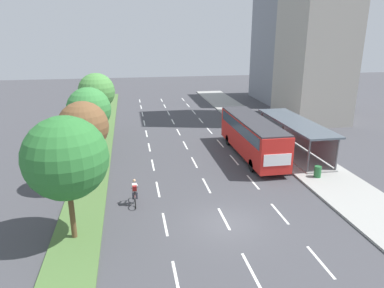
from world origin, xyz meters
TOP-DOWN VIEW (x-y plane):
  - ground_plane at (0.00, 0.00)m, footprint 140.00×140.00m
  - median_strip at (-8.30, 20.00)m, footprint 2.60×52.00m
  - sidewalk_right at (9.25, 20.00)m, footprint 4.50×52.00m
  - lane_divider_left at (-3.50, 17.50)m, footprint 0.14×46.00m
  - lane_divider_center at (0.00, 17.50)m, footprint 0.14×46.00m
  - lane_divider_right at (3.50, 17.50)m, footprint 0.14×46.00m
  - bus_shelter at (9.53, 11.01)m, footprint 2.90×10.83m
  - bus at (5.25, 10.98)m, footprint 2.54×11.29m
  - cyclist at (-5.11, 3.39)m, footprint 0.46×1.82m
  - median_tree_nearest at (-8.41, -0.03)m, footprint 4.25×4.25m
  - median_tree_second at (-8.27, 6.35)m, footprint 3.37×3.37m
  - median_tree_third at (-8.51, 12.73)m, footprint 3.67×3.67m
  - median_tree_fourth at (-8.33, 19.12)m, footprint 3.64×3.64m
  - trash_bin at (8.45, 5.19)m, footprint 0.52×0.52m
  - building_near_right at (16.84, 22.66)m, footprint 6.75×8.31m
  - building_mid_right at (20.93, 35.38)m, footprint 11.24×11.79m

SIDE VIEW (x-z plane):
  - ground_plane at x=0.00m, z-range 0.00..0.00m
  - lane_divider_left at x=-3.50m, z-range 0.00..0.01m
  - lane_divider_center at x=0.00m, z-range 0.00..0.01m
  - lane_divider_right at x=3.50m, z-range 0.00..0.01m
  - median_strip at x=-8.30m, z-range 0.00..0.12m
  - sidewalk_right at x=9.25m, z-range 0.00..0.15m
  - trash_bin at x=8.45m, z-range 0.15..1.00m
  - cyclist at x=-5.11m, z-range -0.06..1.65m
  - bus_shelter at x=9.53m, z-range 0.44..3.30m
  - bus at x=5.25m, z-range 0.38..3.75m
  - median_tree_third at x=-8.51m, z-range 1.32..7.42m
  - median_tree_second at x=-8.27m, z-range 1.47..7.59m
  - median_tree_nearest at x=-8.41m, z-range 1.28..7.87m
  - median_tree_fourth at x=-8.33m, z-range 1.57..8.13m
  - building_mid_right at x=20.93m, z-range 0.00..15.78m
  - building_near_right at x=16.84m, z-range 0.00..26.43m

